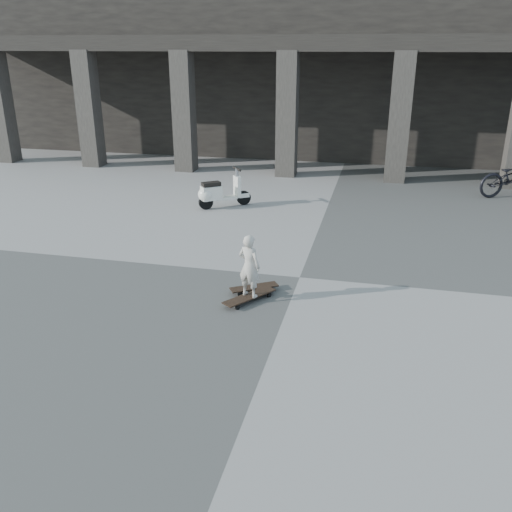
% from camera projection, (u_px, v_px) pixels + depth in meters
% --- Properties ---
extents(ground, '(90.00, 90.00, 0.00)m').
position_uv_depth(ground, '(300.00, 277.00, 10.34)').
color(ground, '#454543').
rests_on(ground, ground).
extents(colonnade, '(28.00, 8.82, 6.00)m').
position_uv_depth(colonnade, '(354.00, 75.00, 21.73)').
color(colonnade, black).
rests_on(colonnade, ground).
extents(longboard, '(0.80, 0.99, 0.10)m').
position_uv_depth(longboard, '(249.00, 297.00, 9.35)').
color(longboard, black).
rests_on(longboard, ground).
extents(skateboard_spare, '(0.85, 0.65, 0.10)m').
position_uv_depth(skateboard_spare, '(254.00, 288.00, 9.71)').
color(skateboard_spare, black).
rests_on(skateboard_spare, ground).
extents(child, '(0.47, 0.38, 1.11)m').
position_uv_depth(child, '(249.00, 266.00, 9.14)').
color(child, '#B8B2A6').
rests_on(child, longboard).
extents(scooter, '(1.27, 1.03, 1.05)m').
position_uv_depth(scooter, '(216.00, 193.00, 14.59)').
color(scooter, black).
rests_on(scooter, ground).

